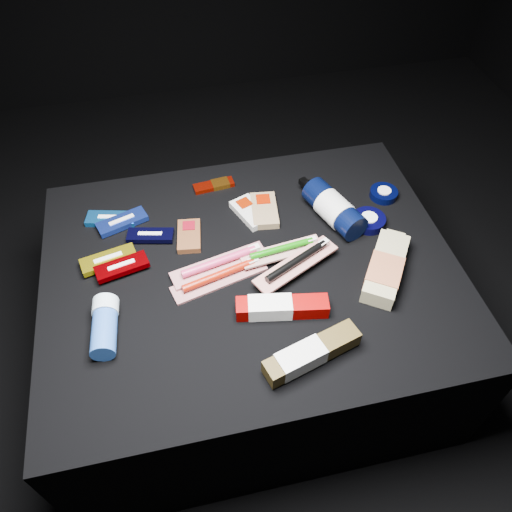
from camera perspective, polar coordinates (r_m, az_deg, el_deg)
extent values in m
plane|color=black|center=(1.52, -0.48, -10.84)|extent=(3.00, 3.00, 0.00)
cube|color=black|center=(1.35, -0.53, -6.57)|extent=(0.98, 0.78, 0.40)
cube|color=#145EAE|center=(1.34, -16.20, 4.09)|extent=(0.13, 0.08, 0.01)
cube|color=white|center=(1.34, -16.21, 4.12)|extent=(0.07, 0.03, 0.02)
cube|color=#1A3299|center=(1.32, -15.05, 3.79)|extent=(0.13, 0.09, 0.01)
cube|color=silver|center=(1.32, -15.06, 3.82)|extent=(0.07, 0.03, 0.02)
cube|color=black|center=(1.27, -11.97, 2.32)|extent=(0.12, 0.07, 0.01)
cube|color=white|center=(1.26, -11.98, 2.34)|extent=(0.06, 0.02, 0.01)
cube|color=#AE9F11|center=(1.23, -16.48, -0.40)|extent=(0.14, 0.08, 0.02)
cube|color=silver|center=(1.23, -16.49, -0.37)|extent=(0.07, 0.03, 0.02)
cube|color=#750004|center=(1.20, -15.08, -1.20)|extent=(0.13, 0.07, 0.01)
cube|color=white|center=(1.20, -15.09, -1.17)|extent=(0.06, 0.03, 0.02)
cube|color=brown|center=(1.25, -7.65, 2.29)|extent=(0.07, 0.11, 0.02)
cube|color=maroon|center=(1.27, -7.66, 3.21)|extent=(0.03, 0.03, 0.02)
cube|color=silver|center=(1.30, -0.63, 5.03)|extent=(0.10, 0.13, 0.02)
cube|color=#6C1500|center=(1.32, -1.35, 5.81)|extent=(0.04, 0.04, 0.02)
cube|color=#896F4C|center=(1.30, 0.95, 5.23)|extent=(0.08, 0.13, 0.02)
cube|color=#811300|center=(1.33, 0.81, 6.23)|extent=(0.04, 0.04, 0.02)
cube|color=maroon|center=(1.39, -4.85, 8.04)|extent=(0.11, 0.05, 0.01)
cube|color=#9C5914|center=(1.39, -4.10, 8.24)|extent=(0.05, 0.04, 0.01)
cylinder|color=black|center=(1.29, 8.90, 5.37)|extent=(0.13, 0.19, 0.07)
cylinder|color=silver|center=(1.28, 8.98, 5.25)|extent=(0.10, 0.10, 0.07)
cylinder|color=black|center=(1.34, 6.21, 7.94)|extent=(0.03, 0.03, 0.03)
cube|color=black|center=(1.36, 5.60, 8.28)|extent=(0.03, 0.04, 0.02)
cylinder|color=black|center=(1.39, 14.38, 6.92)|extent=(0.07, 0.07, 0.02)
cylinder|color=white|center=(1.39, 14.39, 6.97)|extent=(0.04, 0.04, 0.02)
cylinder|color=black|center=(1.31, 12.75, 3.95)|extent=(0.08, 0.08, 0.02)
cylinder|color=white|center=(1.30, 12.76, 4.00)|extent=(0.04, 0.04, 0.03)
cube|color=tan|center=(1.19, 14.60, -1.35)|extent=(0.17, 0.21, 0.04)
cube|color=#A35B3A|center=(1.18, 14.40, -2.06)|extent=(0.11, 0.12, 0.04)
cube|color=tan|center=(1.26, 15.52, 1.97)|extent=(0.05, 0.04, 0.03)
cylinder|color=#2755AC|center=(1.09, -16.97, -8.48)|extent=(0.06, 0.11, 0.05)
cylinder|color=silver|center=(1.13, -16.82, -5.63)|extent=(0.06, 0.04, 0.06)
cube|color=#ACA4A0|center=(1.16, -4.22, -2.59)|extent=(0.23, 0.11, 0.01)
cylinder|color=maroon|center=(1.15, -4.25, -2.18)|extent=(0.18, 0.06, 0.02)
cube|color=beige|center=(1.17, -0.35, -0.62)|extent=(0.03, 0.02, 0.01)
cube|color=#B0AAA4|center=(1.18, -4.18, -1.05)|extent=(0.24, 0.11, 0.01)
cylinder|color=#B12B57|center=(1.17, -4.22, -0.62)|extent=(0.18, 0.06, 0.02)
cube|color=silver|center=(1.19, -0.21, 0.84)|extent=(0.03, 0.02, 0.01)
cube|color=silver|center=(1.20, 2.94, 0.50)|extent=(0.21, 0.07, 0.01)
cylinder|color=#0D6405|center=(1.19, 2.96, 0.87)|extent=(0.16, 0.04, 0.02)
cube|color=silver|center=(1.21, 6.37, 1.82)|extent=(0.02, 0.02, 0.01)
cube|color=beige|center=(1.16, 4.60, -0.98)|extent=(0.22, 0.15, 0.01)
cylinder|color=black|center=(1.15, 4.64, -0.56)|extent=(0.17, 0.09, 0.02)
cube|color=silver|center=(1.19, 7.72, 1.46)|extent=(0.03, 0.02, 0.01)
cube|color=#750000|center=(1.09, 3.00, -5.88)|extent=(0.21, 0.08, 0.04)
cube|color=silver|center=(1.09, 1.62, -5.89)|extent=(0.10, 0.06, 0.04)
cube|color=#3C2F11|center=(1.03, 6.43, -10.94)|extent=(0.21, 0.10, 0.04)
cube|color=beige|center=(1.02, 5.11, -11.56)|extent=(0.11, 0.07, 0.04)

